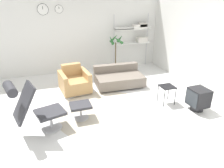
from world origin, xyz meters
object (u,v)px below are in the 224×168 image
lounge_chair (32,105)px  couch_low (119,78)px  ottoman (81,108)px  potted_plant (116,56)px  shelf_unit (137,32)px  side_table (167,89)px  armchair_red (74,82)px  crt_television (198,99)px

lounge_chair → couch_low: bearing=110.3°
ottoman → couch_low: size_ratio=0.32×
potted_plant → ottoman: bearing=-123.8°
couch_low → shelf_unit: 2.23m
ottoman → shelf_unit: 4.21m
couch_low → side_table: couch_low is taller
couch_low → side_table: size_ratio=3.04×
lounge_chair → potted_plant: bearing=121.0°
side_table → shelf_unit: 3.15m
lounge_chair → side_table: (3.28, 0.30, -0.26)m
armchair_red → crt_television: size_ratio=1.61×
crt_television → side_table: bearing=42.0°
side_table → shelf_unit: size_ratio=0.25×
shelf_unit → ottoman: bearing=-132.6°
ottoman → crt_television: (2.81, -0.54, 0.04)m
crt_television → shelf_unit: shelf_unit is taller
armchair_red → side_table: bearing=139.2°
ottoman → crt_television: bearing=-10.9°
lounge_chair → couch_low: (2.51, 1.81, -0.46)m
ottoman → armchair_red: 1.50m
couch_low → armchair_red: bearing=3.7°
lounge_chair → potted_plant: size_ratio=0.87×
ottoman → armchair_red: bearing=85.7°
ottoman → lounge_chair: bearing=-164.4°
lounge_chair → crt_television: bearing=70.5°
couch_low → potted_plant: potted_plant is taller
armchair_red → side_table: size_ratio=1.88×
lounge_chair → shelf_unit: (3.76, 3.28, 0.64)m
ottoman → armchair_red: (0.11, 1.50, 0.02)m
side_table → potted_plant: size_ratio=0.35×
ottoman → couch_low: 2.14m
lounge_chair → crt_television: 3.85m
crt_television → ottoman: bearing=77.1°
ottoman → shelf_unit: bearing=47.4°
lounge_chair → potted_plant: 4.09m
side_table → crt_television: crt_television is taller
crt_television → potted_plant: bearing=15.3°
couch_low → shelf_unit: shelf_unit is taller
potted_plant → shelf_unit: size_ratio=0.70×
side_table → potted_plant: potted_plant is taller
couch_low → crt_television: size_ratio=2.60×
ottoman → side_table: side_table is taller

